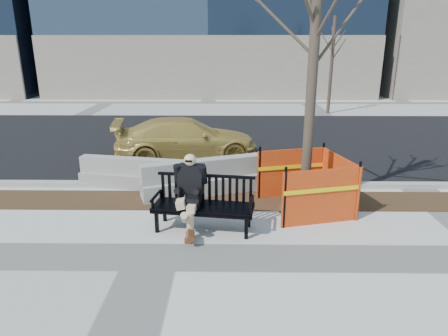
{
  "coord_description": "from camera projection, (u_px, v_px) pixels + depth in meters",
  "views": [
    {
      "loc": [
        1.34,
        -6.14,
        3.58
      ],
      "look_at": [
        1.24,
        1.68,
        1.1
      ],
      "focal_mm": 31.91,
      "sensor_mm": 36.0,
      "label": 1
    }
  ],
  "objects": [
    {
      "name": "curb",
      "position": [
        177.0,
        184.0,
        10.32
      ],
      "size": [
        60.0,
        0.25,
        0.12
      ],
      "primitive_type": "cube",
      "color": "#9E9B93",
      "rests_on": "ground"
    },
    {
      "name": "asphalt_street",
      "position": [
        194.0,
        139.0,
        15.34
      ],
      "size": [
        60.0,
        10.4,
        0.01
      ],
      "primitive_type": "cube",
      "color": "black",
      "rests_on": "ground"
    },
    {
      "name": "sedan",
      "position": [
        187.0,
        158.0,
        12.83
      ],
      "size": [
        4.73,
        2.57,
        1.3
      ],
      "primitive_type": "imported",
      "rotation": [
        0.0,
        0.0,
        1.74
      ],
      "color": "gold",
      "rests_on": "ground"
    },
    {
      "name": "far_tree_right",
      "position": [
        328.0,
        113.0,
        21.02
      ],
      "size": [
        1.97,
        1.97,
        5.23
      ],
      "primitive_type": null,
      "rotation": [
        0.0,
        0.0,
        0.02
      ],
      "color": "#48382E",
      "rests_on": "ground"
    },
    {
      "name": "tree_fence",
      "position": [
        304.0,
        208.0,
        8.97
      ],
      "size": [
        3.11,
        3.11,
        6.42
      ],
      "primitive_type": null,
      "rotation": [
        0.0,
        0.0,
        0.24
      ],
      "color": "#FF5318",
      "rests_on": "ground"
    },
    {
      "name": "mulch_strip",
      "position": [
        172.0,
        200.0,
        9.43
      ],
      "size": [
        40.0,
        1.2,
        0.02
      ],
      "primitive_type": "cube",
      "color": "#47301C",
      "rests_on": "ground"
    },
    {
      "name": "ground",
      "position": [
        152.0,
        257.0,
        6.95
      ],
      "size": [
        120.0,
        120.0,
        0.0
      ],
      "primitive_type": "plane",
      "color": "beige",
      "rests_on": "ground"
    },
    {
      "name": "jersey_barrier_left",
      "position": [
        133.0,
        187.0,
        10.33
      ],
      "size": [
        2.77,
        1.01,
        0.78
      ],
      "primitive_type": null,
      "rotation": [
        0.0,
        0.0,
        -0.18
      ],
      "color": "gray",
      "rests_on": "ground"
    },
    {
      "name": "bench",
      "position": [
        204.0,
        229.0,
        7.97
      ],
      "size": [
        2.11,
        1.01,
        1.08
      ],
      "primitive_type": null,
      "rotation": [
        0.0,
        0.0,
        -0.14
      ],
      "color": "black",
      "rests_on": "ground"
    },
    {
      "name": "seated_man",
      "position": [
        191.0,
        227.0,
        8.07
      ],
      "size": [
        0.79,
        1.15,
        1.5
      ],
      "primitive_type": null,
      "rotation": [
        0.0,
        0.0,
        -0.14
      ],
      "color": "black",
      "rests_on": "ground"
    },
    {
      "name": "jersey_barrier_right",
      "position": [
        204.0,
        193.0,
        9.89
      ],
      "size": [
        3.09,
        1.64,
        0.88
      ],
      "primitive_type": null,
      "rotation": [
        0.0,
        0.0,
        0.36
      ],
      "color": "gray",
      "rests_on": "ground"
    }
  ]
}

